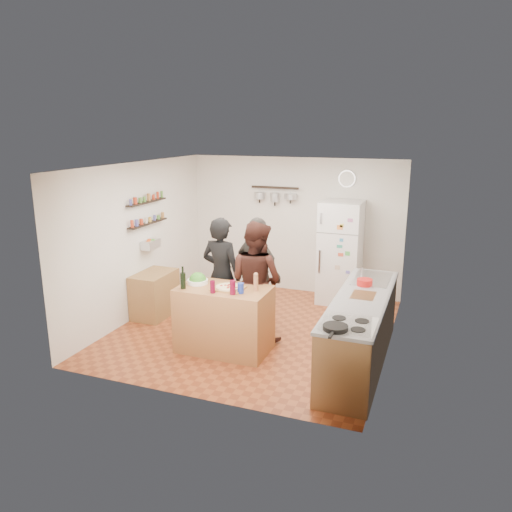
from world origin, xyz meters
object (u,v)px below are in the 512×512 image
at_px(person_back, 257,273).
at_px(wall_clock, 347,179).
at_px(pepper_mill, 256,283).
at_px(counter_run, 360,331).
at_px(wine_bottle, 183,281).
at_px(side_table, 155,294).
at_px(red_bowl, 365,282).
at_px(salt_canister, 241,288).
at_px(salad_bowl, 198,282).
at_px(person_left, 222,276).
at_px(fridge, 340,252).
at_px(prep_island, 224,319).
at_px(person_center, 256,281).
at_px(skillet, 335,328).

xyz_separation_m(person_back, wall_clock, (0.96, 1.91, 1.29)).
height_order(pepper_mill, counter_run, pepper_mill).
xyz_separation_m(wine_bottle, side_table, (-1.11, 1.02, -0.66)).
bearing_deg(red_bowl, salt_canister, -149.25).
height_order(pepper_mill, red_bowl, pepper_mill).
height_order(salad_bowl, pepper_mill, pepper_mill).
distance_m(pepper_mill, side_table, 2.29).
distance_m(wine_bottle, counter_run, 2.44).
xyz_separation_m(person_left, fridge, (1.38, 1.95, 0.02)).
xyz_separation_m(red_bowl, side_table, (-3.39, 0.04, -0.60)).
height_order(salt_canister, wall_clock, wall_clock).
distance_m(salad_bowl, red_bowl, 2.31).
distance_m(prep_island, person_left, 0.80).
xyz_separation_m(pepper_mill, person_center, (-0.19, 0.50, -0.13)).
bearing_deg(prep_island, side_table, 153.74).
height_order(person_left, skillet, person_left).
xyz_separation_m(counter_run, red_bowl, (-0.05, 0.51, 0.51)).
xyz_separation_m(salad_bowl, person_center, (0.68, 0.50, -0.06)).
relative_size(wine_bottle, skillet, 0.81).
xyz_separation_m(pepper_mill, skillet, (1.28, -0.96, -0.06)).
xyz_separation_m(prep_island, salt_canister, (0.30, -0.12, 0.52)).
xyz_separation_m(prep_island, side_table, (-1.61, 0.80, -0.09)).
xyz_separation_m(salt_canister, red_bowl, (1.48, 0.88, -0.01)).
distance_m(salt_canister, wall_clock, 3.32).
bearing_deg(wine_bottle, side_table, 137.60).
xyz_separation_m(prep_island, person_back, (0.12, 0.98, 0.41)).
xyz_separation_m(person_left, wall_clock, (1.38, 2.28, 1.27)).
bearing_deg(skillet, prep_island, 152.23).
relative_size(red_bowl, side_table, 0.27).
xyz_separation_m(wine_bottle, red_bowl, (2.28, 0.98, -0.06)).
relative_size(person_left, side_table, 2.21).
height_order(salt_canister, red_bowl, salt_canister).
bearing_deg(salt_canister, prep_island, 158.20).
height_order(counter_run, wall_clock, wall_clock).
distance_m(red_bowl, fridge, 1.93).
distance_m(salt_canister, person_left, 0.95).
height_order(salad_bowl, red_bowl, red_bowl).
bearing_deg(person_center, wine_bottle, 63.18).
bearing_deg(pepper_mill, person_center, 110.78).
xyz_separation_m(salad_bowl, counter_run, (2.25, 0.20, -0.49)).
relative_size(salt_canister, counter_run, 0.05).
bearing_deg(fridge, person_back, -121.33).
relative_size(counter_run, red_bowl, 12.31).
relative_size(person_center, counter_run, 0.67).
bearing_deg(person_back, wall_clock, -87.25).
distance_m(prep_island, person_back, 1.07).
bearing_deg(skillet, wine_bottle, 162.79).
distance_m(salad_bowl, pepper_mill, 0.87).
distance_m(pepper_mill, person_center, 0.55).
xyz_separation_m(prep_island, fridge, (1.08, 2.55, 0.45)).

